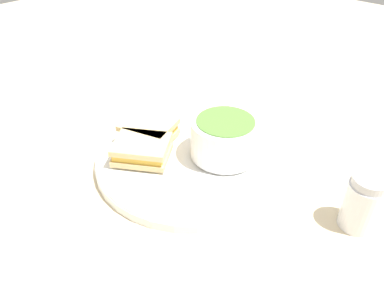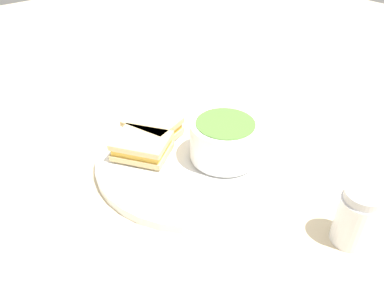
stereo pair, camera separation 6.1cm
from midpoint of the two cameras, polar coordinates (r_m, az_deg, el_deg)
ground_plane at (r=0.63m, az=2.76°, el=-2.82°), size 2.40×2.40×0.00m
plate at (r=0.62m, az=2.79°, el=-2.09°), size 0.32×0.32×0.02m
soup_bowl at (r=0.60m, az=7.89°, el=0.56°), size 0.11×0.11×0.06m
spoon at (r=0.69m, az=6.14°, el=3.00°), size 0.02×0.12×0.01m
sandwich_half_near at (r=0.65m, az=-3.36°, el=2.53°), size 0.09×0.10×0.03m
sandwich_half_far at (r=0.61m, az=-4.80°, el=-0.36°), size 0.11×0.11×0.03m
salt_shaker at (r=0.53m, az=26.79°, el=-10.13°), size 0.05×0.05×0.08m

